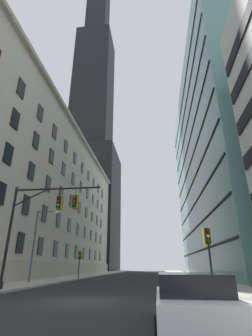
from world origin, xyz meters
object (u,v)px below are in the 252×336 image
object	(u,v)px
traffic_light_near_right	(208,240)
parked_car	(192,301)
street_lamppost	(38,237)
traffic_signal_mast	(46,214)
traffic_light_far_left	(80,257)

from	to	relation	value
traffic_light_near_right	parked_car	bearing A→B (deg)	-105.15
street_lamppost	parked_car	xyz separation A→B (m)	(13.42, -17.77, -3.75)
traffic_signal_mast	traffic_light_far_left	distance (m)	16.23
traffic_light_far_left	parked_car	bearing A→B (deg)	-66.54
street_lamppost	parked_car	distance (m)	22.58
traffic_light_far_left	traffic_signal_mast	bearing A→B (deg)	-82.87
traffic_signal_mast	parked_car	distance (m)	14.03
street_lamppost	parked_car	bearing A→B (deg)	-52.94
parked_car	traffic_signal_mast	bearing A→B (deg)	133.31
traffic_signal_mast	street_lamppost	distance (m)	9.23
traffic_light_far_left	street_lamppost	distance (m)	8.30
traffic_light_far_left	parked_car	distance (m)	27.93
traffic_light_near_right	traffic_light_far_left	world-z (taller)	traffic_light_near_right
traffic_signal_mast	traffic_light_near_right	bearing A→B (deg)	-7.83
traffic_light_far_left	parked_car	world-z (taller)	traffic_light_far_left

